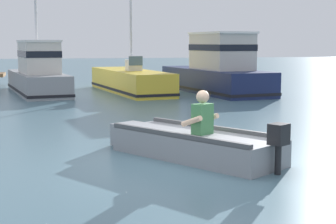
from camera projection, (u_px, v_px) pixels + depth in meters
name	position (u px, v px, depth m)	size (l,w,h in m)	color
ground_plane	(195.00, 162.00, 8.83)	(120.00, 120.00, 0.00)	slate
rowboat_with_person	(193.00, 143.00, 9.15)	(2.63, 3.37, 1.19)	gray
moored_boat_grey	(38.00, 74.00, 20.64)	(2.68, 6.27, 4.40)	gray
moored_boat_yellow	(130.00, 81.00, 21.35)	(2.63, 6.71, 4.82)	gold
moored_boat_navy	(217.00, 71.00, 21.07)	(3.07, 6.77, 2.40)	#19234C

